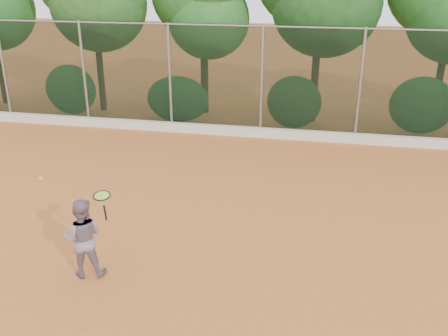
# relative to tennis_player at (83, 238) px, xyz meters

# --- Properties ---
(ground) EXTENTS (80.00, 80.00, 0.00)m
(ground) POSITION_rel_tennis_player_xyz_m (2.04, 1.44, -0.74)
(ground) COLOR #CA6E2F
(ground) RESTS_ON ground
(concrete_curb) EXTENTS (24.00, 0.20, 0.30)m
(concrete_curb) POSITION_rel_tennis_player_xyz_m (2.04, 8.26, -0.59)
(concrete_curb) COLOR silver
(concrete_curb) RESTS_ON ground
(tennis_player) EXTENTS (0.85, 0.74, 1.48)m
(tennis_player) POSITION_rel_tennis_player_xyz_m (0.00, 0.00, 0.00)
(tennis_player) COLOR slate
(tennis_player) RESTS_ON ground
(chainlink_fence) EXTENTS (24.09, 0.09, 3.50)m
(chainlink_fence) POSITION_rel_tennis_player_xyz_m (2.04, 8.44, 1.12)
(chainlink_fence) COLOR black
(chainlink_fence) RESTS_ON ground
(tennis_racket) EXTENTS (0.34, 0.34, 0.54)m
(tennis_racket) POSITION_rel_tennis_player_xyz_m (0.49, -0.09, 0.87)
(tennis_racket) COLOR black
(tennis_racket) RESTS_ON ground
(tennis_ball_in_flight) EXTENTS (0.07, 0.07, 0.07)m
(tennis_ball_in_flight) POSITION_rel_tennis_player_xyz_m (-0.99, 0.52, 0.83)
(tennis_ball_in_flight) COLOR #CAE233
(tennis_ball_in_flight) RESTS_ON ground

